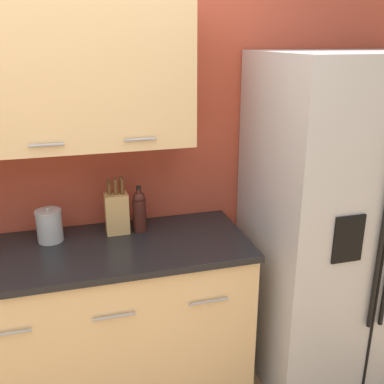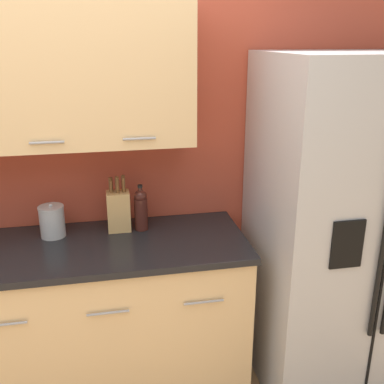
% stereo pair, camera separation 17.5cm
% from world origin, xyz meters
% --- Properties ---
extents(wall_back, '(10.00, 0.39, 2.60)m').
position_xyz_m(wall_back, '(0.02, 1.19, 1.39)').
color(wall_back, '#AD422D').
rests_on(wall_back, ground_plane).
extents(counter_unit, '(1.96, 0.64, 0.93)m').
position_xyz_m(counter_unit, '(0.08, 0.89, 0.47)').
color(counter_unit, black).
rests_on(counter_unit, ground_plane).
extents(refrigerator, '(0.95, 0.80, 1.88)m').
position_xyz_m(refrigerator, '(1.64, 0.81, 0.94)').
color(refrigerator, '#B2B2B5').
rests_on(refrigerator, ground_plane).
extents(knife_block, '(0.12, 0.10, 0.32)m').
position_xyz_m(knife_block, '(0.40, 1.04, 1.05)').
color(knife_block, tan).
rests_on(knife_block, counter_unit).
extents(wine_bottle, '(0.07, 0.07, 0.26)m').
position_xyz_m(wine_bottle, '(0.53, 1.02, 1.05)').
color(wine_bottle, '#3D1914').
rests_on(wine_bottle, counter_unit).
extents(steel_canister, '(0.14, 0.14, 0.19)m').
position_xyz_m(steel_canister, '(0.05, 1.03, 1.01)').
color(steel_canister, '#A3A3A5').
rests_on(steel_canister, counter_unit).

